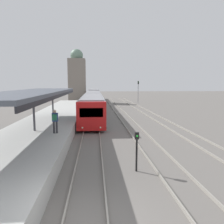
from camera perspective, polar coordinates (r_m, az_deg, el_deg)
name	(u,v)px	position (r m, az deg, el deg)	size (l,w,h in m)	color
track_middle_line	(213,220)	(8.57, 24.87, -24.13)	(1.51, 120.00, 0.15)	gray
platform_canopy	(34,93)	(17.02, -19.82, 4.75)	(4.00, 18.30, 2.95)	#4C515B
person_on_platform	(55,120)	(15.85, -14.68, -1.92)	(0.40, 0.40, 1.66)	#2D2D33
train_near	(93,98)	(42.55, -4.91, 3.61)	(2.69, 46.52, 2.97)	red
signal_post_near	(137,147)	(11.25, 6.47, -9.20)	(0.20, 0.21, 2.05)	black
signal_mast_far	(138,89)	(50.71, 6.85, 5.93)	(0.28, 0.29, 5.06)	gray
distant_domed_building	(77,77)	(53.66, -9.10, 8.94)	(4.00, 4.00, 12.58)	slate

